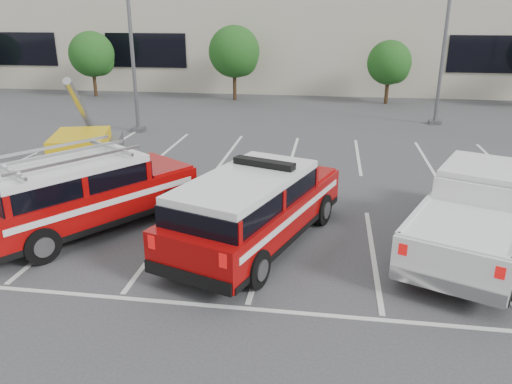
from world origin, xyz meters
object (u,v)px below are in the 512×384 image
tree_mid_right (390,64)px  tree_left (93,56)px  tree_mid_left (236,53)px  light_pole_left (130,22)px  light_pole_mid (447,21)px  fire_chief_suv (255,213)px  ladder_suv (84,198)px  convention_building (319,24)px  white_pickup (478,217)px  utility_rig (78,159)px

tree_mid_right → tree_left: bearing=180.0°
tree_mid_left → tree_mid_right: bearing=-0.0°
tree_mid_right → light_pole_left: 16.72m
light_pole_mid → fire_chief_suv: 18.01m
fire_chief_suv → tree_mid_right: bearing=95.9°
tree_mid_right → ladder_suv: bearing=-115.0°
tree_mid_left → fire_chief_suv: 22.53m
convention_building → tree_left: bearing=-146.9°
white_pickup → ladder_suv: (-10.27, -0.43, 0.10)m
light_pole_left → utility_rig: size_ratio=2.09×
fire_chief_suv → ladder_suv: size_ratio=1.07×
convention_building → light_pole_left: size_ratio=5.86×
fire_chief_suv → convention_building: bearing=108.9°
tree_left → white_pickup: bearing=-46.4°
light_pole_left → tree_mid_right: bearing=37.5°
tree_left → tree_mid_right: tree_left is taller
white_pickup → ladder_suv: ladder_suv is taller
ladder_suv → convention_building: bearing=115.8°
tree_mid_right → white_pickup: 21.29m
tree_mid_right → utility_rig: (-12.37, -17.61, -1.77)m
tree_mid_left → fire_chief_suv: bearing=-78.1°
fire_chief_suv → utility_rig: 8.23m
tree_mid_right → tree_mid_left: bearing=180.0°
tree_left → fire_chief_suv: 26.44m
light_pole_mid → ladder_suv: (-12.01, -15.60, -4.27)m
light_pole_left → convention_building: bearing=67.6°
convention_building → tree_left: size_ratio=13.58×
light_pole_left → white_pickup: (13.26, -11.17, -4.38)m
tree_mid_left → light_pole_mid: (11.91, -6.05, 2.14)m
tree_left → light_pole_left: size_ratio=0.43×
tree_mid_left → light_pole_mid: light_pole_mid is taller
tree_mid_right → light_pole_mid: (1.91, -6.05, 2.68)m
ladder_suv → utility_rig: utility_rig is taller
fire_chief_suv → light_pole_mid: bearing=85.1°
tree_left → fire_chief_suv: tree_left is taller
convention_building → tree_mid_left: size_ratio=12.38×
light_pole_left → light_pole_mid: (15.00, 4.00, 0.00)m
light_pole_left → fire_chief_suv: light_pole_left is taller
tree_mid_right → ladder_suv: tree_mid_right is taller
tree_left → light_pole_mid: light_pole_mid is taller
tree_left → convention_building: bearing=33.1°
light_pole_left → fire_chief_suv: bearing=-57.0°
fire_chief_suv → tree_left: bearing=143.4°
tree_left → ladder_suv: size_ratio=0.73×
tree_mid_left → tree_mid_right: size_ratio=1.21×
fire_chief_suv → utility_rig: size_ratio=1.32×
tree_mid_left → fire_chief_suv: (4.62, -21.94, -2.17)m
utility_rig → convention_building: bearing=58.2°
light_pole_left → utility_rig: (0.72, -7.56, -4.45)m
convention_building → tree_left: 18.11m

